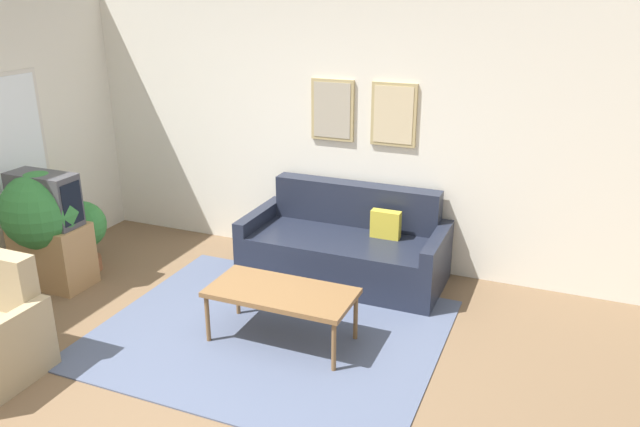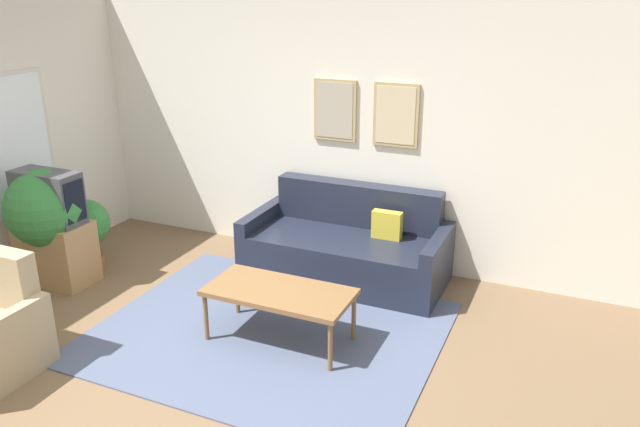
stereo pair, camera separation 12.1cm
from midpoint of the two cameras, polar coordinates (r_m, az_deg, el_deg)
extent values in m
plane|color=brown|center=(4.64, -13.74, -16.08)|extent=(16.00, 16.00, 0.00)
cube|color=#4C5670|center=(5.25, -5.28, -10.77)|extent=(2.74, 2.26, 0.01)
cube|color=silver|center=(6.30, -0.12, 7.78)|extent=(8.00, 0.06, 2.70)
cube|color=tan|center=(6.18, 0.59, 9.44)|extent=(0.44, 0.03, 0.60)
cube|color=#A89E89|center=(6.16, 0.53, 9.41)|extent=(0.38, 0.01, 0.54)
cube|color=tan|center=(5.98, 6.18, 8.97)|extent=(0.44, 0.03, 0.60)
cube|color=#CCB78E|center=(5.96, 6.13, 8.94)|extent=(0.38, 0.01, 0.54)
cube|color=beige|center=(6.62, -27.44, 5.28)|extent=(0.02, 1.01, 1.39)
cube|color=white|center=(6.61, -27.41, 5.27)|extent=(0.02, 0.93, 1.31)
cube|color=#1E2333|center=(6.04, 1.59, -4.02)|extent=(1.68, 0.90, 0.45)
cube|color=#1E2333|center=(6.19, 2.79, 0.89)|extent=(1.68, 0.20, 0.42)
cube|color=#1E2333|center=(6.36, -5.99, -2.16)|extent=(0.12, 0.90, 0.59)
cube|color=#1E2333|center=(5.79, 9.98, -4.71)|extent=(0.12, 0.90, 0.59)
cube|color=gold|center=(5.89, 5.44, -1.06)|extent=(0.28, 0.10, 0.28)
cube|color=brown|center=(4.93, -4.27, -7.23)|extent=(1.16, 0.56, 0.04)
cylinder|color=brown|center=(5.10, -10.92, -9.46)|extent=(0.04, 0.04, 0.41)
cylinder|color=brown|center=(4.66, 0.51, -12.14)|extent=(0.04, 0.04, 0.41)
cylinder|color=brown|center=(5.46, -8.17, -7.22)|extent=(0.04, 0.04, 0.41)
cylinder|color=brown|center=(5.05, 2.58, -9.43)|extent=(0.04, 0.04, 0.41)
cube|color=#A87F51|center=(6.45, -23.72, -3.43)|extent=(0.70, 0.41, 0.61)
cube|color=#424247|center=(6.26, -24.42, 1.20)|extent=(0.65, 0.28, 0.49)
cube|color=black|center=(6.03, -22.24, 0.84)|extent=(0.01, 0.23, 0.38)
cube|color=tan|center=(4.95, -27.11, -11.47)|extent=(0.09, 0.76, 0.57)
cylinder|color=#383D42|center=(6.51, -23.81, -5.06)|extent=(0.22, 0.22, 0.23)
cylinder|color=#51381E|center=(6.43, -24.08, -3.25)|extent=(0.04, 0.04, 0.22)
sphere|color=#337A38|center=(6.29, -24.62, 0.26)|extent=(0.73, 0.73, 0.73)
cylinder|color=#935638|center=(6.72, -21.01, -4.30)|extent=(0.29, 0.29, 0.14)
cylinder|color=#51381E|center=(6.66, -21.16, -3.19)|extent=(0.04, 0.04, 0.14)
sphere|color=#337A38|center=(6.57, -21.45, -1.00)|extent=(0.47, 0.47, 0.47)
cylinder|color=#383D42|center=(6.60, -22.70, -4.72)|extent=(0.22, 0.22, 0.20)
cylinder|color=#51381E|center=(6.54, -22.89, -3.46)|extent=(0.04, 0.04, 0.12)
sphere|color=#28662D|center=(6.46, -23.16, -1.61)|extent=(0.40, 0.40, 0.40)
camera|label=1|loc=(0.06, -90.64, -0.24)|focal=35.00mm
camera|label=2|loc=(0.06, 89.36, 0.24)|focal=35.00mm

